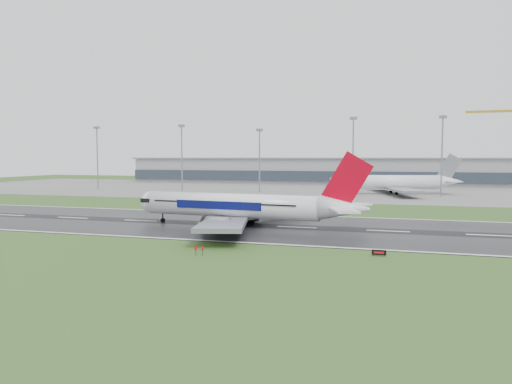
% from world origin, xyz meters
% --- Properties ---
extents(ground, '(520.00, 520.00, 0.00)m').
position_xyz_m(ground, '(0.00, 0.00, 0.00)').
color(ground, '#2C4E1C').
rests_on(ground, ground).
extents(runway, '(400.00, 45.00, 0.10)m').
position_xyz_m(runway, '(0.00, 0.00, 0.05)').
color(runway, black).
rests_on(runway, ground).
extents(apron, '(400.00, 130.00, 0.08)m').
position_xyz_m(apron, '(0.00, 125.00, 0.04)').
color(apron, slate).
rests_on(apron, ground).
extents(terminal, '(240.00, 36.00, 15.00)m').
position_xyz_m(terminal, '(0.00, 185.00, 7.50)').
color(terminal, gray).
rests_on(terminal, ground).
extents(main_airliner, '(60.05, 57.66, 16.38)m').
position_xyz_m(main_airliner, '(8.75, -3.15, 8.29)').
color(main_airliner, white).
rests_on(main_airliner, runway).
extents(parked_airliner, '(69.74, 66.97, 16.87)m').
position_xyz_m(parked_airliner, '(40.74, 106.91, 8.51)').
color(parked_airliner, white).
rests_on(parked_airliner, apron).
extents(runway_sign, '(2.29, 0.82, 1.04)m').
position_xyz_m(runway_sign, '(38.84, -26.78, 0.52)').
color(runway_sign, black).
rests_on(runway_sign, ground).
extents(floodmast_0, '(0.64, 0.64, 30.22)m').
position_xyz_m(floodmast_0, '(-101.80, 100.00, 15.11)').
color(floodmast_0, gray).
rests_on(floodmast_0, ground).
extents(floodmast_1, '(0.64, 0.64, 30.24)m').
position_xyz_m(floodmast_1, '(-55.48, 100.00, 15.12)').
color(floodmast_1, gray).
rests_on(floodmast_1, ground).
extents(floodmast_2, '(0.64, 0.64, 27.65)m').
position_xyz_m(floodmast_2, '(-17.19, 100.00, 13.82)').
color(floodmast_2, gray).
rests_on(floodmast_2, ground).
extents(floodmast_3, '(0.64, 0.64, 31.91)m').
position_xyz_m(floodmast_3, '(24.27, 100.00, 15.96)').
color(floodmast_3, gray).
rests_on(floodmast_3, ground).
extents(floodmast_4, '(0.64, 0.64, 31.63)m').
position_xyz_m(floodmast_4, '(59.72, 100.00, 15.81)').
color(floodmast_4, gray).
rests_on(floodmast_4, ground).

